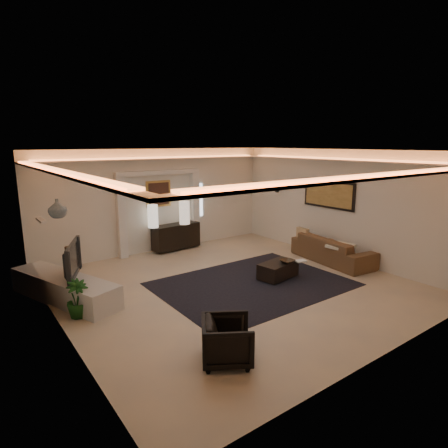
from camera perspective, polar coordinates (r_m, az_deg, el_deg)
floor at (r=8.35m, az=1.33°, el=-9.30°), size 7.00×7.00×0.00m
ceiling at (r=7.77m, az=1.44°, el=11.02°), size 7.00×7.00×0.00m
wall_back at (r=10.88m, az=-9.91°, el=3.51°), size 7.00×0.00×7.00m
wall_front at (r=5.66m, az=23.56°, el=-5.38°), size 7.00×0.00×7.00m
wall_left at (r=6.49m, az=-24.03°, el=-3.25°), size 0.00×7.00×7.00m
wall_right at (r=10.40m, az=16.90°, el=2.78°), size 0.00×7.00×7.00m
cove_soffit at (r=7.78m, az=1.43°, el=8.96°), size 7.00×7.00×0.04m
daylight_slit at (r=11.53m, az=-3.82°, el=3.65°), size 0.25×0.03×1.00m
area_rug at (r=8.44m, az=4.35°, el=-9.06°), size 4.00×3.00×0.01m
pilaster_left at (r=10.40m, az=-15.28°, el=0.91°), size 0.22×0.20×2.20m
pilaster_right at (r=11.39m, az=-4.43°, el=2.27°), size 0.22×0.20×2.20m
alcove_header at (r=10.70m, az=-9.83°, el=7.69°), size 2.52×0.20×0.12m
painting_frame at (r=10.82m, az=-9.88°, el=4.54°), size 0.74×0.04×0.74m
painting_canvas at (r=10.80m, az=-9.82°, el=4.53°), size 0.62×0.02×0.62m
art_panel_frame at (r=10.53m, az=15.59°, el=4.34°), size 0.04×1.64×0.74m
art_panel_gold at (r=10.51m, az=15.50°, el=4.33°), size 0.02×1.50×0.62m
wall_sconce at (r=11.73m, az=8.02°, el=5.33°), size 0.12×0.12×0.22m
wall_niche at (r=7.80m, az=-25.95°, el=0.55°), size 0.10×0.55×0.04m
console at (r=11.04m, az=-7.27°, el=-1.83°), size 1.45×0.56×0.71m
lamp_left at (r=10.58m, az=-10.72°, el=1.27°), size 0.35×0.35×0.64m
lamp_right at (r=10.91m, az=-6.01°, el=1.74°), size 0.35×0.35×0.67m
media_ledge at (r=8.23m, az=-23.01°, el=-8.97°), size 1.55×2.78×0.51m
tv at (r=7.94m, az=-22.66°, el=-5.32°), size 1.17×0.65×0.70m
figurine at (r=9.05m, az=-22.54°, el=-4.27°), size 0.16×0.16×0.34m
ginger_jar at (r=7.76m, az=-23.91°, el=2.18°), size 0.45×0.45×0.36m
plant at (r=7.31m, az=-21.31°, el=-10.49°), size 0.45×0.45×0.69m
sofa at (r=10.27m, az=16.09°, el=-3.69°), size 2.36×1.15×0.66m
throw_blanket at (r=9.81m, az=17.28°, el=-3.19°), size 0.67×0.57×0.07m
throw_pillow at (r=10.68m, az=11.81°, el=-1.65°), size 0.15×0.41×0.40m
coffee_table at (r=8.79m, az=8.16°, el=-6.87°), size 1.01×0.66×0.35m
bowl at (r=8.71m, az=9.57°, el=-5.42°), size 0.35×0.35×0.08m
magazine at (r=8.88m, az=11.54°, el=-5.31°), size 0.28×0.23×0.03m
armchair at (r=5.57m, az=0.50°, el=-17.25°), size 0.97×0.96×0.65m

